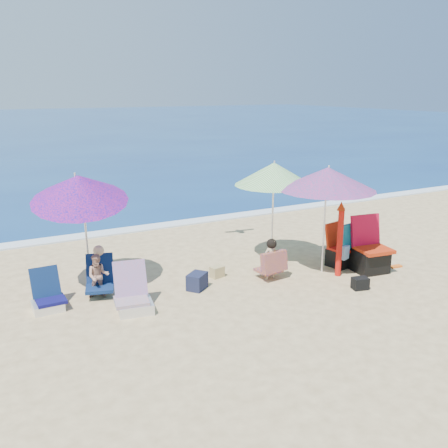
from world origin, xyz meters
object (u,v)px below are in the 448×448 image
umbrella_striped (274,174)px  person_left (99,275)px  chair_navy (48,299)px  camp_chair_right (342,251)px  camp_chair_left (370,255)px  furled_umbrella (340,235)px  chair_rainbow (133,299)px  umbrella_blue (79,188)px  person_center (271,260)px  umbrella_turquoise (328,179)px

umbrella_striped → person_left: (-3.61, -0.11, -1.44)m
chair_navy → camp_chair_right: bearing=-6.7°
camp_chair_right → person_left: size_ratio=1.06×
umbrella_striped → camp_chair_left: 2.45m
camp_chair_left → person_left: camp_chair_left is taller
furled_umbrella → person_left: size_ratio=1.72×
camp_chair_left → chair_rainbow: bearing=174.7°
umbrella_striped → chair_navy: bearing=-177.0°
umbrella_blue → chair_navy: (-0.74, -0.52, -1.67)m
camp_chair_left → person_left: 5.14m
person_center → chair_navy: bearing=171.3°
umbrella_striped → camp_chair_left: bearing=-44.9°
person_left → umbrella_turquoise: bearing=-11.7°
chair_rainbow → camp_chair_left: (4.64, -0.43, 0.13)m
person_center → furled_umbrella: bearing=-20.0°
furled_umbrella → chair_rainbow: (-3.94, 0.35, -0.61)m
person_left → furled_umbrella: bearing=-15.3°
chair_rainbow → umbrella_striped: bearing=15.9°
camp_chair_left → person_center: 2.01m
umbrella_turquoise → furled_umbrella: (0.11, -0.31, -1.03)m
camp_chair_left → camp_chair_right: size_ratio=1.20×
umbrella_striped → chair_navy: umbrella_striped is taller
camp_chair_right → chair_rainbow: bearing=-179.5°
umbrella_striped → camp_chair_right: size_ratio=2.30×
furled_umbrella → camp_chair_left: size_ratio=1.35×
umbrella_turquoise → umbrella_striped: size_ratio=1.00×
chair_navy → camp_chair_left: size_ratio=0.59×
umbrella_striped → camp_chair_right: bearing=-39.5°
person_left → chair_navy: bearing=-171.7°
umbrella_blue → chair_navy: size_ratio=3.48×
umbrella_turquoise → camp_chair_right: 1.60m
umbrella_blue → chair_rainbow: 2.10m
umbrella_striped → chair_rainbow: 3.77m
umbrella_turquoise → chair_rainbow: 4.16m
furled_umbrella → chair_rainbow: 4.00m
person_left → camp_chair_right: bearing=-9.5°
umbrella_blue → camp_chair_right: umbrella_blue is taller
camp_chair_right → person_center: (-1.64, 0.06, 0.05)m
furled_umbrella → person_center: furled_umbrella is taller
person_center → camp_chair_left: bearing=-15.4°
camp_chair_left → umbrella_blue: bearing=162.1°
person_center → umbrella_striped: bearing=56.1°
umbrella_blue → chair_rainbow: (0.47, -1.22, -1.64)m
chair_rainbow → camp_chair_left: bearing=-5.3°
camp_chair_left → camp_chair_right: (-0.29, 0.48, 0.00)m
umbrella_blue → person_center: bearing=-19.4°
umbrella_turquoise → chair_navy: 5.35m
camp_chair_left → person_center: camp_chair_left is taller
umbrella_striped → person_left: bearing=-178.3°
umbrella_turquoise → chair_navy: size_ratio=3.24×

